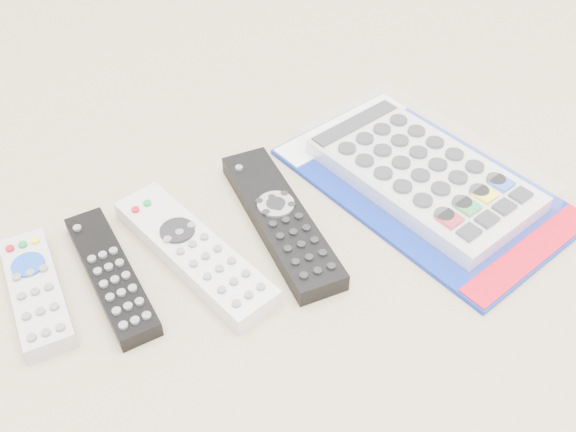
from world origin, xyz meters
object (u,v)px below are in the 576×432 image
remote_silver_dvd (194,252)px  remote_small_grey (36,291)px  remote_large_black (281,219)px  remote_slim_black (111,274)px  jumbo_remote_packaged (423,172)px

remote_silver_dvd → remote_small_grey: bearing=156.7°
remote_silver_dvd → remote_large_black: same height
remote_small_grey → remote_silver_dvd: size_ratio=0.70×
remote_small_grey → remote_silver_dvd: bearing=-7.1°
remote_slim_black → jumbo_remote_packaged: size_ratio=0.52×
remote_small_grey → remote_slim_black: size_ratio=0.85×
remote_large_black → remote_small_grey: bearing=179.1°
remote_silver_dvd → jumbo_remote_packaged: bearing=-17.3°
remote_large_black → jumbo_remote_packaged: jumbo_remote_packaged is taller
jumbo_remote_packaged → remote_silver_dvd: bearing=165.2°
remote_small_grey → remote_large_black: size_ratio=0.68×
remote_slim_black → remote_large_black: 0.19m
remote_small_grey → remote_slim_black: remote_small_grey is taller
remote_slim_black → remote_large_black: bearing=-5.3°
remote_slim_black → remote_silver_dvd: 0.09m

